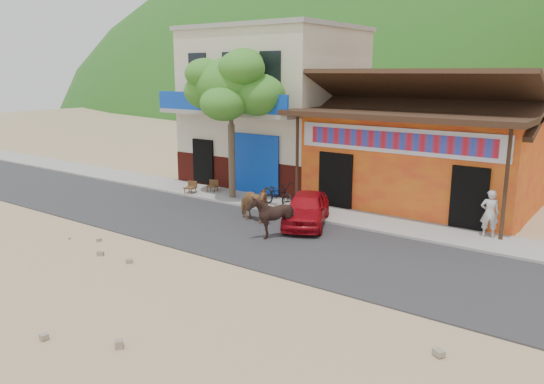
{
  "coord_description": "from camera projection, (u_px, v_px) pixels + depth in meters",
  "views": [
    {
      "loc": [
        9.36,
        -10.46,
        5.21
      ],
      "look_at": [
        -0.51,
        3.0,
        1.4
      ],
      "focal_mm": 35.0,
      "sensor_mm": 36.0,
      "label": 1
    }
  ],
  "objects": [
    {
      "name": "cow_dark",
      "position": [
        271.0,
        217.0,
        16.69
      ],
      "size": [
        1.55,
        1.46,
        1.4
      ],
      "primitive_type": "imported",
      "rotation": [
        0.0,
        0.0,
        -1.27
      ],
      "color": "black",
      "rests_on": "road"
    },
    {
      "name": "cafe_chair_right",
      "position": [
        190.0,
        182.0,
        22.58
      ],
      "size": [
        0.52,
        0.52,
        0.93
      ],
      "primitive_type": null,
      "rotation": [
        0.0,
        0.0,
        0.22
      ],
      "color": "#4B3419",
      "rests_on": "sidewalk"
    },
    {
      "name": "road",
      "position": [
        276.0,
        239.0,
        16.74
      ],
      "size": [
        60.0,
        5.0,
        0.04
      ],
      "primitive_type": "cube",
      "color": "#28282B",
      "rests_on": "ground"
    },
    {
      "name": "dance_club",
      "position": [
        427.0,
        159.0,
        21.09
      ],
      "size": [
        8.0,
        6.0,
        3.6
      ],
      "primitive_type": "cube",
      "color": "orange",
      "rests_on": "ground"
    },
    {
      "name": "cafe_chair_left",
      "position": [
        212.0,
        181.0,
        22.91
      ],
      "size": [
        0.54,
        0.54,
        0.91
      ],
      "primitive_type": null,
      "rotation": [
        0.0,
        0.0,
        0.34
      ],
      "color": "#4C2E19",
      "rests_on": "sidewalk"
    },
    {
      "name": "ground",
      "position": [
        223.0,
        263.0,
        14.78
      ],
      "size": [
        120.0,
        120.0,
        0.0
      ],
      "primitive_type": "plane",
      "color": "#9E825B",
      "rests_on": "ground"
    },
    {
      "name": "scooter",
      "position": [
        278.0,
        194.0,
        20.29
      ],
      "size": [
        2.02,
        1.21,
        1.0
      ],
      "primitive_type": "imported",
      "rotation": [
        0.0,
        0.0,
        1.26
      ],
      "color": "black",
      "rests_on": "sidewalk"
    },
    {
      "name": "cafe_building",
      "position": [
        274.0,
        108.0,
        25.03
      ],
      "size": [
        7.0,
        6.0,
        7.0
      ],
      "primitive_type": "cube",
      "color": "beige",
      "rests_on": "ground"
    },
    {
      "name": "pedestrian",
      "position": [
        490.0,
        213.0,
        16.53
      ],
      "size": [
        0.65,
        0.53,
        1.52
      ],
      "primitive_type": "imported",
      "rotation": [
        0.0,
        0.0,
        3.49
      ],
      "color": "#BDBDBD",
      "rests_on": "sidewalk"
    },
    {
      "name": "red_car",
      "position": [
        306.0,
        209.0,
        18.16
      ],
      "size": [
        2.62,
        3.63,
        1.15
      ],
      "primitive_type": "imported",
      "rotation": [
        0.0,
        0.0,
        0.42
      ],
      "color": "#A40B15",
      "rests_on": "road"
    },
    {
      "name": "sidewalk",
      "position": [
        331.0,
        215.0,
        19.48
      ],
      "size": [
        60.0,
        2.0,
        0.12
      ],
      "primitive_type": "cube",
      "color": "gray",
      "rests_on": "ground"
    },
    {
      "name": "cow_tan",
      "position": [
        253.0,
        204.0,
        18.49
      ],
      "size": [
        1.64,
        0.91,
        1.31
      ],
      "primitive_type": "imported",
      "rotation": [
        0.0,
        0.0,
        1.44
      ],
      "color": "olive",
      "rests_on": "road"
    },
    {
      "name": "tree",
      "position": [
        231.0,
        125.0,
        21.3
      ],
      "size": [
        3.0,
        3.0,
        6.0
      ],
      "primitive_type": null,
      "color": "#2D721E",
      "rests_on": "sidewalk"
    }
  ]
}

